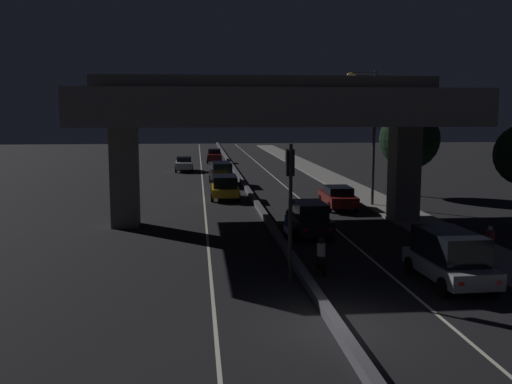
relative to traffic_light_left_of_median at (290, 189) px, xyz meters
The scene contains 19 objects.
ground_plane 5.97m from the traffic_light_left_of_median, 83.39° to the right, with size 200.00×200.00×0.00m, color black.
lane_line_left_inner 30.48m from the traffic_light_left_of_median, 95.38° to the left, with size 0.12×126.00×0.00m, color beige.
lane_line_right_inner 30.61m from the traffic_light_left_of_median, 82.52° to the left, with size 0.12×126.00×0.00m, color beige.
median_divider 30.34m from the traffic_light_left_of_median, 88.93° to the left, with size 0.32×126.00×0.34m, color #4C4C51.
sidewalk_right 25.04m from the traffic_light_left_of_median, 68.95° to the left, with size 2.83×126.00×0.13m, color gray.
elevated_overpass 11.90m from the traffic_light_left_of_median, 87.22° to the left, with size 19.01×13.81×8.11m.
traffic_light_left_of_median is the anchor object (origin of this frame).
street_lamp 18.57m from the traffic_light_left_of_median, 64.91° to the left, with size 1.94×0.32×8.73m.
car_silver_lead 6.23m from the traffic_light_left_of_median, ahead, with size 2.15×4.42×1.91m.
car_black_second 8.77m from the traffic_light_left_of_median, 74.32° to the left, with size 1.84×4.22×1.69m.
car_dark_red_third 17.34m from the traffic_light_left_of_median, 70.77° to the left, with size 1.95×4.73×1.44m.
car_taxi_yellow_lead_oncoming 21.23m from the traffic_light_left_of_median, 93.67° to the left, with size 2.08×4.14×1.68m.
car_black_second_oncoming 29.52m from the traffic_light_left_of_median, 92.43° to the left, with size 2.05×4.75×1.91m.
car_white_third_oncoming 41.71m from the traffic_light_left_of_median, 96.38° to the left, with size 1.90×4.15×1.47m.
car_dark_red_fourth_oncoming 51.79m from the traffic_light_left_of_median, 91.30° to the left, with size 1.95×4.85×1.64m.
motorcycle_black_filtering_near 3.40m from the traffic_light_left_of_median, 40.42° to the left, with size 0.33×1.69×1.38m.
motorcycle_white_filtering_mid 7.80m from the traffic_light_left_of_median, 81.77° to the left, with size 0.32×1.93×1.45m.
pedestrian_on_sidewalk 8.60m from the traffic_light_left_of_median, ahead, with size 0.35×0.35×1.58m.
roadside_tree_kerbside_mid 24.80m from the traffic_light_left_of_median, 60.49° to the left, with size 4.41×4.41×6.37m.
Camera 1 is at (-3.86, -16.11, 6.17)m, focal length 42.00 mm.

